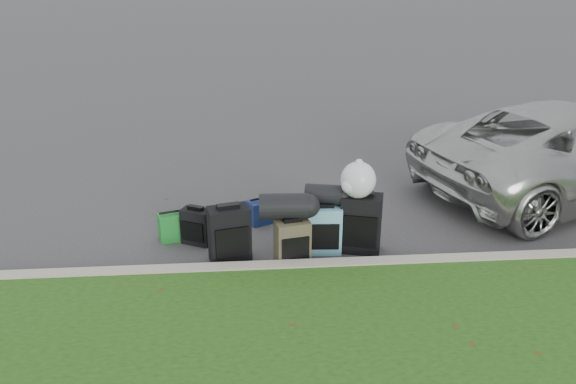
{
  "coord_description": "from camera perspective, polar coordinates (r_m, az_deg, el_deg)",
  "views": [
    {
      "loc": [
        -0.63,
        -6.68,
        3.37
      ],
      "look_at": [
        -0.1,
        0.2,
        0.55
      ],
      "focal_mm": 35.0,
      "sensor_mm": 36.0,
      "label": 1
    }
  ],
  "objects": [
    {
      "name": "duffel_left",
      "position": [
        6.62,
        -0.45,
        -1.46
      ],
      "size": [
        0.59,
        0.34,
        0.31
      ],
      "primitive_type": "cylinder",
      "rotation": [
        0.0,
        1.57,
        -0.04
      ],
      "color": "black",
      "rests_on": "suitcase_olive"
    },
    {
      "name": "suitcase_olive",
      "position": [
        6.73,
        0.44,
        -5.14
      ],
      "size": [
        0.44,
        0.33,
        0.55
      ],
      "primitive_type": "cube",
      "rotation": [
        0.0,
        0.0,
        0.2
      ],
      "color": "#3A3523",
      "rests_on": "ground"
    },
    {
      "name": "duffel_right",
      "position": [
        6.91,
        3.62,
        -0.24
      ],
      "size": [
        0.49,
        0.34,
        0.25
      ],
      "primitive_type": "cylinder",
      "rotation": [
        0.0,
        1.57,
        -0.22
      ],
      "color": "black",
      "rests_on": "suitcase_teal"
    },
    {
      "name": "ground",
      "position": [
        7.51,
        0.88,
        -4.44
      ],
      "size": [
        120.0,
        120.0,
        0.0
      ],
      "primitive_type": "plane",
      "color": "#383535",
      "rests_on": "ground"
    },
    {
      "name": "curb",
      "position": [
        6.6,
        1.68,
        -7.74
      ],
      "size": [
        120.0,
        0.18,
        0.15
      ],
      "primitive_type": "cube",
      "color": "#9E937F",
      "rests_on": "ground"
    },
    {
      "name": "suitcase_teal",
      "position": [
        6.99,
        3.67,
        -3.83
      ],
      "size": [
        0.44,
        0.28,
        0.61
      ],
      "primitive_type": "cube",
      "rotation": [
        0.0,
        0.0,
        -0.06
      ],
      "color": "teal",
      "rests_on": "ground"
    },
    {
      "name": "suitcase_large_black_right",
      "position": [
        7.04,
        7.43,
        -3.18
      ],
      "size": [
        0.56,
        0.42,
        0.75
      ],
      "primitive_type": "cube",
      "rotation": [
        0.0,
        0.0,
        -0.27
      ],
      "color": "black",
      "rests_on": "ground"
    },
    {
      "name": "suitcase_large_black_left",
      "position": [
        6.79,
        -5.98,
        -4.32
      ],
      "size": [
        0.54,
        0.4,
        0.7
      ],
      "primitive_type": "cube",
      "rotation": [
        0.0,
        0.0,
        0.24
      ],
      "color": "black",
      "rests_on": "ground"
    },
    {
      "name": "tote_navy",
      "position": [
        7.81,
        -2.87,
        -2.05
      ],
      "size": [
        0.38,
        0.35,
        0.33
      ],
      "primitive_type": "cube",
      "rotation": [
        0.0,
        0.0,
        0.43
      ],
      "color": "navy",
      "rests_on": "ground"
    },
    {
      "name": "suitcase_small_black",
      "position": [
        7.31,
        -9.24,
        -3.47
      ],
      "size": [
        0.43,
        0.35,
        0.47
      ],
      "primitive_type": "cube",
      "rotation": [
        0.0,
        0.0,
        -0.45
      ],
      "color": "black",
      "rests_on": "ground"
    },
    {
      "name": "trash_bag",
      "position": [
        6.78,
        7.15,
        1.23
      ],
      "size": [
        0.43,
        0.43,
        0.43
      ],
      "primitive_type": "sphere",
      "color": "silver",
      "rests_on": "suitcase_large_black_right"
    },
    {
      "name": "tote_green",
      "position": [
        7.49,
        -11.77,
        -3.51
      ],
      "size": [
        0.37,
        0.33,
        0.35
      ],
      "primitive_type": "cube",
      "rotation": [
        0.0,
        0.0,
        0.3
      ],
      "color": "#1B7B27",
      "rests_on": "ground"
    }
  ]
}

